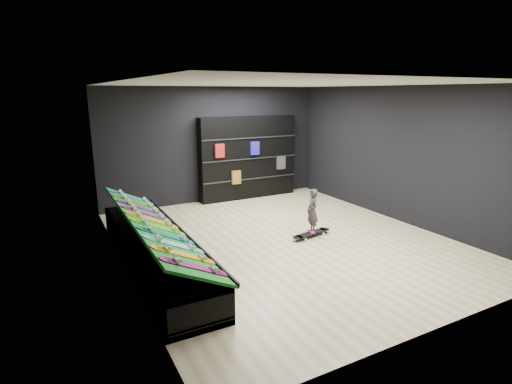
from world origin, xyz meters
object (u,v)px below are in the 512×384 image
floor_skateboard (311,235)px  child (312,220)px  back_shelving (248,158)px  display_rack (154,252)px

floor_skateboard → child: size_ratio=1.80×
back_shelving → child: (-0.30, -3.43, -0.75)m
floor_skateboard → display_rack: bearing=167.2°
display_rack → floor_skateboard: bearing=-2.0°
floor_skateboard → child: bearing=176.3°
display_rack → floor_skateboard: 3.17m
back_shelving → child: back_shelving is taller
back_shelving → floor_skateboard: 3.61m
child → floor_skateboard: bearing=109.6°
display_rack → child: size_ratio=8.28×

